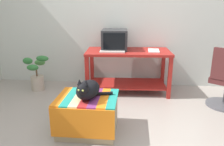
{
  "coord_description": "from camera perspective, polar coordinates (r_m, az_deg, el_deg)",
  "views": [
    {
      "loc": [
        0.31,
        -2.07,
        1.43
      ],
      "look_at": [
        0.02,
        0.85,
        0.55
      ],
      "focal_mm": 35.73,
      "sensor_mm": 36.0,
      "label": 1
    }
  ],
  "objects": [
    {
      "name": "ground_plane",
      "position": [
        2.53,
        -2.4,
        -17.7
      ],
      "size": [
        14.0,
        14.0,
        0.0
      ],
      "primitive_type": "plane",
      "color": "#9E9389"
    },
    {
      "name": "back_wall",
      "position": [
        4.13,
        1.51,
        14.93
      ],
      "size": [
        8.0,
        0.1,
        2.6
      ],
      "primitive_type": "cube",
      "color": "silver",
      "rests_on": "ground_plane"
    },
    {
      "name": "desk",
      "position": [
        3.79,
        4.08,
        2.36
      ],
      "size": [
        1.42,
        0.76,
        0.72
      ],
      "rotation": [
        0.0,
        0.0,
        0.06
      ],
      "color": "maroon",
      "rests_on": "ground_plane"
    },
    {
      "name": "tv_monitor",
      "position": [
        3.81,
        0.66,
        8.48
      ],
      "size": [
        0.45,
        0.51,
        0.33
      ],
      "rotation": [
        0.0,
        0.0,
        0.06
      ],
      "color": "#28282B",
      "rests_on": "desk"
    },
    {
      "name": "keyboard",
      "position": [
        3.58,
        0.09,
        5.52
      ],
      "size": [
        0.41,
        0.17,
        0.02
      ],
      "primitive_type": "cube",
      "rotation": [
        0.0,
        0.0,
        0.04
      ],
      "color": "beige",
      "rests_on": "desk"
    },
    {
      "name": "book",
      "position": [
        3.72,
        10.61,
        5.63
      ],
      "size": [
        0.18,
        0.29,
        0.02
      ],
      "primitive_type": "cube",
      "rotation": [
        0.0,
        0.0,
        -0.02
      ],
      "color": "white",
      "rests_on": "desk"
    },
    {
      "name": "ottoman_with_blanket",
      "position": [
        2.67,
        -6.26,
        -10.4
      ],
      "size": [
        0.69,
        0.58,
        0.44
      ],
      "color": "tan",
      "rests_on": "ground_plane"
    },
    {
      "name": "cat",
      "position": [
        2.49,
        -6.25,
        -4.23
      ],
      "size": [
        0.42,
        0.42,
        0.27
      ],
      "rotation": [
        0.0,
        0.0,
        -0.17
      ],
      "color": "black",
      "rests_on": "ottoman_with_blanket"
    },
    {
      "name": "potted_plant",
      "position": [
        4.12,
        -18.65,
        -0.44
      ],
      "size": [
        0.47,
        0.37,
        0.62
      ],
      "color": "#B7A893",
      "rests_on": "ground_plane"
    }
  ]
}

